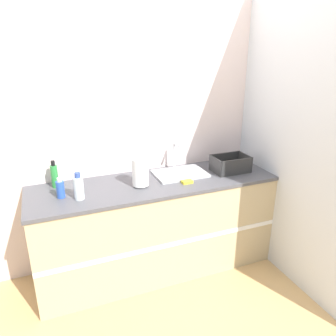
# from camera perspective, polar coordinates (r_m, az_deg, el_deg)

# --- Properties ---
(ground_plane) EXTENTS (12.00, 12.00, 0.00)m
(ground_plane) POSITION_cam_1_polar(r_m,az_deg,el_deg) (3.05, 0.11, -19.93)
(ground_plane) COLOR tan
(wall_back) EXTENTS (4.51, 0.06, 2.60)m
(wall_back) POSITION_cam_1_polar(r_m,az_deg,el_deg) (3.01, -4.50, 7.39)
(wall_back) COLOR silver
(wall_back) RESTS_ON ground_plane
(wall_right) EXTENTS (0.06, 2.62, 2.60)m
(wall_right) POSITION_cam_1_polar(r_m,az_deg,el_deg) (3.22, 16.40, 7.47)
(wall_right) COLOR silver
(wall_right) RESTS_ON ground_plane
(counter_cabinet) EXTENTS (2.14, 0.64, 0.88)m
(counter_cabinet) POSITION_cam_1_polar(r_m,az_deg,el_deg) (3.03, -2.09, -10.02)
(counter_cabinet) COLOR tan
(counter_cabinet) RESTS_ON ground_plane
(sink) EXTENTS (0.46, 0.32, 0.27)m
(sink) POSITION_cam_1_polar(r_m,az_deg,el_deg) (2.98, 2.07, -0.75)
(sink) COLOR silver
(sink) RESTS_ON counter_cabinet
(paper_towel_roll) EXTENTS (0.14, 0.14, 0.24)m
(paper_towel_roll) POSITION_cam_1_polar(r_m,az_deg,el_deg) (2.70, -4.84, -0.73)
(paper_towel_roll) COLOR #4C4C51
(paper_towel_roll) RESTS_ON counter_cabinet
(dish_rack) EXTENTS (0.33, 0.23, 0.15)m
(dish_rack) POSITION_cam_1_polar(r_m,az_deg,el_deg) (3.10, 10.79, 0.44)
(dish_rack) COLOR #2D2D2D
(dish_rack) RESTS_ON counter_cabinet
(bottle_blue) EXTENTS (0.06, 0.06, 0.16)m
(bottle_blue) POSITION_cam_1_polar(r_m,az_deg,el_deg) (2.64, -18.24, -3.48)
(bottle_blue) COLOR #2D56B7
(bottle_blue) RESTS_ON counter_cabinet
(bottle_clear) EXTENTS (0.08, 0.08, 0.22)m
(bottle_clear) POSITION_cam_1_polar(r_m,az_deg,el_deg) (2.57, -15.30, -3.29)
(bottle_clear) COLOR silver
(bottle_clear) RESTS_ON counter_cabinet
(bottle_green) EXTENTS (0.06, 0.06, 0.23)m
(bottle_green) POSITION_cam_1_polar(r_m,az_deg,el_deg) (2.84, -19.17, -1.27)
(bottle_green) COLOR #2D8C3D
(bottle_green) RESTS_ON counter_cabinet
(sponge) EXTENTS (0.09, 0.06, 0.02)m
(sponge) POSITION_cam_1_polar(r_m,az_deg,el_deg) (2.80, 3.35, -2.40)
(sponge) COLOR yellow
(sponge) RESTS_ON counter_cabinet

